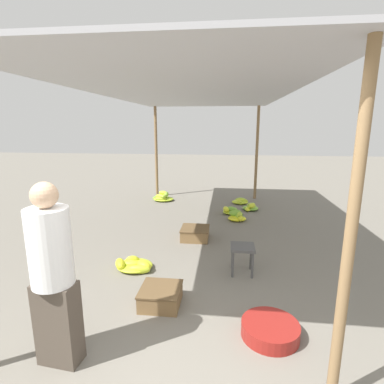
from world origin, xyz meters
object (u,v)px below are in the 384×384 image
Objects in this scene: banana_pile_right_0 at (241,201)px; banana_pile_right_3 at (238,217)px; stool at (242,251)px; banana_pile_right_1 at (251,207)px; banana_pile_left_1 at (163,198)px; banana_pile_right_2 at (231,211)px; banana_pile_left_0 at (134,265)px; crate_mid at (161,296)px; crate_near at (195,233)px; vendor_foreground at (53,274)px; basin_black at (270,330)px.

banana_pile_right_3 is (-0.12, -1.49, 0.02)m from banana_pile_right_0.
stool is 3.40m from banana_pile_right_1.
banana_pile_right_2 is at bearing -29.19° from banana_pile_left_1.
banana_pile_left_0 is 1.11× the size of banana_pile_right_1.
banana_pile_right_2 is at bearing 107.01° from banana_pile_right_3.
banana_pile_right_3 reaches higher than crate_mid.
crate_near is at bearing -111.76° from banana_pile_right_2.
vendor_foreground reaches higher than crate_mid.
banana_pile_left_0 is at bearing -83.84° from banana_pile_left_1.
vendor_foreground is 2.15m from basin_black.
banana_pile_right_1 is at bearing 83.56° from stool.
banana_pile_left_0 is 1.01m from crate_mid.
banana_pile_right_3 is at bearing -111.23° from banana_pile_right_1.
banana_pile_right_3 reaches higher than banana_pile_right_0.
banana_pile_left_1 is 2.17m from banana_pile_right_2.
banana_pile_left_1 is (-0.44, 4.10, 0.03)m from banana_pile_left_0.
banana_pile_right_0 reaches higher than basin_black.
basin_black is 1.25× the size of banana_pile_right_3.
banana_pile_left_1 is at bearing 96.16° from banana_pile_left_0.
banana_pile_left_0 is at bearing 145.43° from basin_black.
crate_mid is at bearing -54.82° from banana_pile_left_0.
basin_black is 2.76m from crate_near.
stool is 0.90× the size of banana_pile_right_3.
banana_pile_right_3 is at bearing -94.69° from banana_pile_right_0.
stool is 2.48m from banana_pile_right_3.
banana_pile_right_3 reaches higher than banana_pile_right_2.
banana_pile_right_2 reaches higher than banana_pile_left_0.
crate_near is (-0.96, -2.71, 0.05)m from banana_pile_right_0.
basin_black is 1.12× the size of crate_near.
banana_pile_right_0 is 1.03× the size of banana_pile_right_3.
stool is at bearing -63.32° from banana_pile_left_1.
crate_near is at bearing -124.51° from banana_pile_right_3.
banana_pile_left_1 is 1.34× the size of banana_pile_right_2.
basin_black is 4.68m from banana_pile_right_1.
basin_black is at bearing -67.19° from banana_pile_left_1.
crate_near is (0.89, 3.10, -0.75)m from vendor_foreground.
banana_pile_right_2 is at bearing 77.27° from crate_mid.
banana_pile_right_2 is at bearing 68.24° from crate_near.
vendor_foreground is at bearing -86.88° from banana_pile_left_1.
banana_pile_right_0 is 1.50m from banana_pile_right_3.
banana_pile_right_3 reaches higher than basin_black.
banana_pile_right_1 reaches higher than basin_black.
banana_pile_right_0 is (1.85, 5.81, -0.80)m from vendor_foreground.
crate_mid reaches higher than basin_black.
vendor_foreground is at bearing -132.47° from stool.
banana_pile_left_1 reaches higher than banana_pile_right_0.
crate_near is (-0.69, -1.72, 0.03)m from banana_pile_right_2.
vendor_foreground is at bearing -107.68° from banana_pile_right_0.
basin_black is at bearing -89.23° from banana_pile_right_0.
banana_pile_left_1 is 1.17× the size of banana_pile_right_1.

